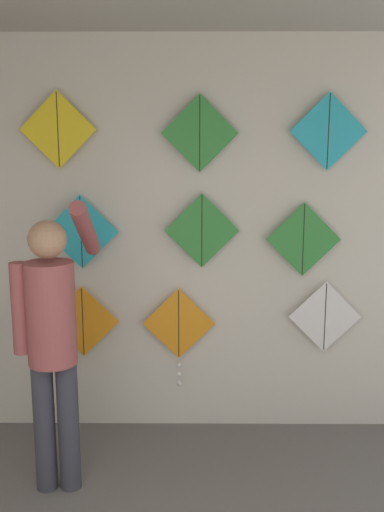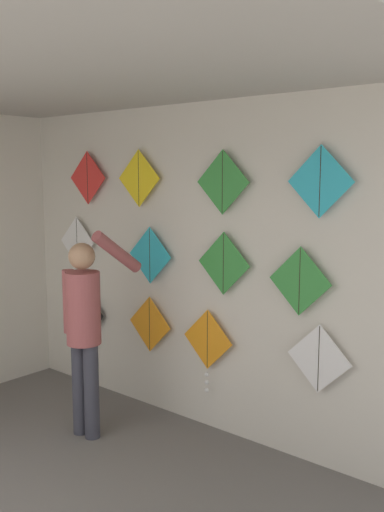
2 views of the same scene
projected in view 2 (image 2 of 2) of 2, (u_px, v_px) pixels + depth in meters
The scene contains 15 objects.
back_panel at pixel (185, 265), 5.06m from camera, with size 4.85×0.06×2.80m, color beige.
ceiling_slab at pixel (5, 75), 3.55m from camera, with size 4.85×4.17×0.04m, color #A8A399.
shopkeeper at pixel (85, 322), 4.73m from camera, with size 0.45×0.62×1.76m.
kite_0 at pixel (87, 317), 5.89m from camera, with size 0.52×0.04×0.73m.
kite_1 at pixel (150, 324), 5.30m from camera, with size 0.52×0.01×0.52m.
kite_2 at pixel (207, 344), 4.87m from camera, with size 0.52×0.04×0.73m.
kite_3 at pixel (319, 359), 4.19m from camera, with size 0.52×0.01×0.52m.
kite_4 at pixel (77, 242), 5.85m from camera, with size 0.52×0.01×0.52m.
kite_5 at pixel (150, 255), 5.20m from camera, with size 0.52×0.01×0.52m.
kite_6 at pixel (224, 263), 4.66m from camera, with size 0.52×0.01×0.52m.
kite_7 at pixel (300, 281), 4.22m from camera, with size 0.52×0.01×0.52m.
kite_8 at pixel (88, 178), 5.64m from camera, with size 0.52×0.01×0.52m.
kite_9 at pixel (139, 178), 5.18m from camera, with size 0.52×0.01×0.52m.
kite_10 at pixel (223, 182), 4.58m from camera, with size 0.52×0.01×0.52m.
kite_11 at pixel (320, 182), 4.03m from camera, with size 0.52×0.01×0.52m.
Camera 2 is at (3.26, -0.38, 2.21)m, focal length 40.00 mm.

